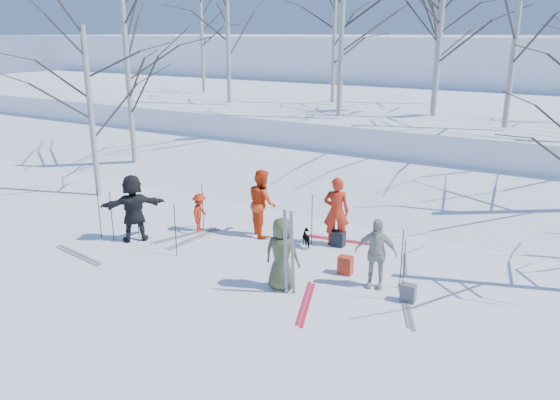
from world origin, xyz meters
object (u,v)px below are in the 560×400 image
Objects in this scene: skier_olive_center at (282,254)px; skier_red_north at (336,212)px; backpack_grey at (408,293)px; skier_red_seated at (200,212)px; skier_cream_east at (376,253)px; skier_grey_west at (133,208)px; backpack_dark at (338,239)px; backpack_red at (345,265)px; skier_redor_behind at (262,203)px; dog at (308,238)px.

skier_red_north reaches higher than skier_olive_center.
skier_olive_center is 2.73m from backpack_grey.
skier_red_seated is 2.83× the size of backpack_grey.
skier_cream_east is 1.08m from backpack_grey.
skier_olive_center is 0.89× the size of skier_grey_west.
skier_red_north is 1.17× the size of skier_cream_east.
backpack_dark is (3.77, 0.92, -0.34)m from skier_red_seated.
skier_grey_west reaches higher than skier_olive_center.
backpack_grey is at bearing -19.31° from backpack_red.
skier_red_seated is at bearing -166.24° from backpack_dark.
skier_cream_east is at bearing -46.38° from backpack_dark.
skier_redor_behind reaches higher than backpack_red.
skier_redor_behind is at bearing -12.53° from skier_red_north.
skier_red_north is 1.01× the size of skier_grey_west.
skier_red_north reaches higher than backpack_grey.
skier_red_north is at bearing 119.61° from skier_cream_east.
skier_red_north reaches higher than dog.
skier_redor_behind is 2.27m from backpack_dark.
skier_cream_east is (1.69, 1.09, -0.02)m from skier_olive_center.
backpack_red is at bearing -114.02° from skier_red_seated.
backpack_dark is at bearing 140.85° from backpack_grey.
backpack_red is 1.05× the size of backpack_dark.
backpack_grey is (3.18, -1.61, -0.03)m from dog.
skier_red_seated is 2.04× the size of dog.
dog is at bearing 18.77° from skier_red_north.
skier_red_north is at bearing 122.34° from backpack_red.
skier_olive_center is 2.90m from backpack_dark.
skier_cream_east is 2.73m from dog.
skier_grey_west is at bearing 170.55° from skier_cream_east.
backpack_grey is at bearing -39.15° from backpack_dark.
skier_cream_east is 2.95× the size of dog.
skier_olive_center is 4.22m from skier_red_seated.
skier_cream_east is at bearing 137.34° from skier_grey_west.
skier_grey_west reaches higher than backpack_grey.
skier_grey_west is (-4.70, -2.41, -0.01)m from skier_red_north.
dog is at bearing -146.53° from backpack_dark.
skier_redor_behind reaches higher than backpack_grey.
backpack_red is at bearing -160.51° from skier_redor_behind.
backpack_dark reaches higher than backpack_grey.
skier_redor_behind is 1.69× the size of skier_red_seated.
backpack_dark is at bearing 120.36° from backpack_red.
skier_grey_west is (-4.77, 0.47, 0.10)m from skier_olive_center.
skier_grey_west reaches higher than dog.
skier_red_north is 1.68× the size of skier_red_seated.
backpack_red is at bearing 98.44° from dog.
skier_red_seated is at bearing 173.27° from backpack_red.
backpack_grey is 0.95× the size of backpack_dark.
dog is (4.13, 1.93, -0.68)m from skier_grey_west.
skier_cream_east is 6.49m from skier_grey_west.
skier_cream_east is at bearing 103.20° from dog.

